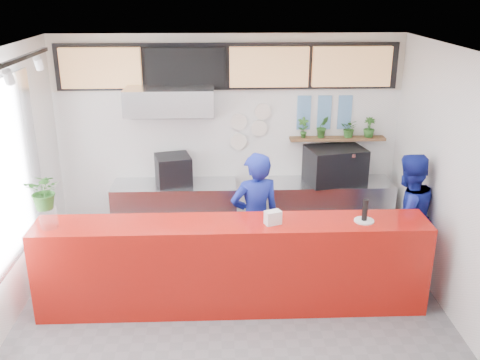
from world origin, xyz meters
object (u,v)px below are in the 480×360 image
(service_counter, at_px, (232,265))
(panini_oven, at_px, (173,170))
(staff_right, at_px, (405,218))
(espresso_machine, at_px, (335,165))
(staff_center, at_px, (255,219))
(pepper_mill, at_px, (365,210))

(service_counter, distance_m, panini_oven, 2.05)
(service_counter, relative_size, staff_right, 2.66)
(espresso_machine, height_order, staff_center, staff_center)
(service_counter, height_order, staff_center, staff_center)
(service_counter, bearing_deg, staff_center, 62.57)
(service_counter, bearing_deg, espresso_machine, 49.38)
(panini_oven, height_order, pepper_mill, pepper_mill)
(panini_oven, xyz_separation_m, espresso_machine, (2.35, 0.00, 0.04))
(pepper_mill, bearing_deg, staff_right, 41.49)
(service_counter, bearing_deg, panini_oven, 114.09)
(panini_oven, distance_m, espresso_machine, 2.35)
(staff_center, height_order, pepper_mill, staff_center)
(staff_center, height_order, staff_right, staff_center)
(staff_right, bearing_deg, service_counter, -4.34)
(panini_oven, relative_size, staff_right, 0.28)
(staff_center, distance_m, staff_right, 1.91)
(service_counter, distance_m, staff_center, 0.73)
(staff_center, bearing_deg, panini_oven, -62.04)
(panini_oven, height_order, staff_right, staff_right)
(pepper_mill, bearing_deg, service_counter, 178.81)
(service_counter, height_order, panini_oven, panini_oven)
(staff_center, bearing_deg, staff_right, 166.13)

